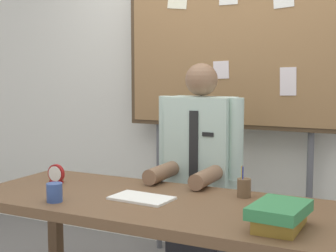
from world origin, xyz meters
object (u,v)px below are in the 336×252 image
(person, at_px, (200,187))
(book_stack, at_px, (280,215))
(coffee_mug, at_px, (54,193))
(pen_holder, at_px, (244,188))
(desk_clock, at_px, (56,174))
(bulletin_board, at_px, (229,41))
(desk, at_px, (151,215))
(open_notebook, at_px, (142,198))

(person, height_order, book_stack, person)
(coffee_mug, distance_m, pen_holder, 0.95)
(desk_clock, bearing_deg, person, 39.76)
(bulletin_board, relative_size, desk_clock, 20.92)
(desk, bearing_deg, bulletin_board, 89.99)
(desk, relative_size, pen_holder, 11.76)
(book_stack, xyz_separation_m, desk_clock, (-1.35, 0.25, -0.01))
(person, xyz_separation_m, desk_clock, (-0.66, -0.55, 0.12))
(coffee_mug, bearing_deg, person, 65.79)
(bulletin_board, xyz_separation_m, desk_clock, (-0.66, -1.05, -0.80))
(book_stack, distance_m, pen_holder, 0.51)
(book_stack, bearing_deg, pen_holder, 124.28)
(person, height_order, bulletin_board, bulletin_board)
(desk_clock, xyz_separation_m, coffee_mug, (0.26, -0.34, -0.00))
(open_notebook, relative_size, coffee_mug, 3.27)
(book_stack, distance_m, desk_clock, 1.38)
(desk, distance_m, book_stack, 0.72)
(person, bearing_deg, coffee_mug, -114.21)
(bulletin_board, bearing_deg, book_stack, -62.19)
(person, xyz_separation_m, bulletin_board, (0.00, 0.50, 0.92))
(desk, relative_size, desk_clock, 17.66)
(desk_clock, distance_m, pen_holder, 1.08)
(person, distance_m, coffee_mug, 0.98)
(coffee_mug, bearing_deg, bulletin_board, 73.96)
(open_notebook, bearing_deg, pen_holder, 31.32)
(person, bearing_deg, desk, -90.00)
(person, height_order, pen_holder, person)
(bulletin_board, relative_size, coffee_mug, 23.98)
(desk, xyz_separation_m, book_stack, (0.69, -0.17, 0.14))
(bulletin_board, relative_size, book_stack, 7.46)
(desk, height_order, pen_holder, pen_holder)
(person, relative_size, desk_clock, 13.29)
(desk, bearing_deg, desk_clock, 172.77)
(desk, xyz_separation_m, pen_holder, (0.40, 0.25, 0.13))
(desk, xyz_separation_m, open_notebook, (-0.04, -0.02, 0.09))
(pen_holder, bearing_deg, desk, -148.18)
(book_stack, distance_m, coffee_mug, 1.09)
(person, relative_size, bulletin_board, 0.64)
(book_stack, bearing_deg, person, 130.56)
(bulletin_board, bearing_deg, desk_clock, -122.23)
(open_notebook, relative_size, pen_holder, 1.90)
(person, distance_m, bulletin_board, 1.05)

